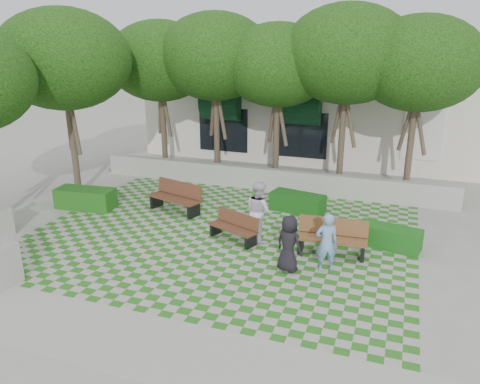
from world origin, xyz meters
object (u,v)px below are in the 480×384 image
at_px(hedge_west, 86,198).
at_px(person_blue, 327,243).
at_px(hedge_midright, 298,203).
at_px(person_dark, 289,244).
at_px(bench_mid, 234,228).
at_px(person_white, 259,211).
at_px(bench_east, 332,238).
at_px(hedge_east, 389,237).
at_px(bench_west, 176,198).

distance_m(hedge_west, person_blue, 9.49).
distance_m(hedge_midright, person_dark, 4.68).
relative_size(bench_mid, person_blue, 1.06).
xyz_separation_m(hedge_midright, person_white, (-0.59, -2.87, 0.61)).
relative_size(bench_east, hedge_east, 1.11).
bearing_deg(bench_west, hedge_east, 11.50).
height_order(bench_mid, person_blue, person_blue).
height_order(hedge_east, hedge_midright, hedge_midright).
relative_size(bench_mid, hedge_midright, 0.90).
bearing_deg(person_dark, hedge_west, 6.53).
distance_m(bench_east, person_dark, 1.74).
bearing_deg(bench_mid, person_blue, 2.84).
xyz_separation_m(bench_west, hedge_west, (-3.34, -0.82, -0.14)).
distance_m(bench_east, hedge_east, 1.89).
distance_m(bench_west, person_dark, 5.88).
bearing_deg(bench_east, hedge_west, 171.66).
xyz_separation_m(hedge_midright, hedge_west, (-7.52, -2.31, 0.04)).
height_order(bench_west, person_dark, person_dark).
relative_size(bench_mid, hedge_west, 0.81).
xyz_separation_m(bench_mid, person_dark, (2.09, -1.40, 0.38)).
distance_m(hedge_midright, person_white, 2.99).
bearing_deg(person_white, hedge_east, -127.12).
xyz_separation_m(hedge_east, hedge_midright, (-3.30, 2.09, 0.02)).
height_order(hedge_midright, person_white, person_white).
height_order(bench_west, person_white, person_white).
bearing_deg(hedge_east, bench_east, -145.60).
bearing_deg(person_white, bench_west, 20.66).
bearing_deg(bench_west, hedge_west, -150.04).
distance_m(hedge_east, person_white, 4.01).
bearing_deg(bench_west, bench_east, 0.40).
height_order(bench_west, hedge_west, bench_west).
relative_size(bench_west, person_dark, 1.36).
distance_m(bench_mid, hedge_west, 6.29).
relative_size(bench_east, person_dark, 1.28).
height_order(bench_mid, hedge_east, bench_mid).
xyz_separation_m(bench_mid, hedge_east, (4.59, 1.09, -0.10)).
bearing_deg(hedge_midright, bench_east, -61.05).
xyz_separation_m(hedge_east, person_white, (-3.89, -0.77, 0.62)).
distance_m(hedge_midright, person_blue, 4.63).
distance_m(bench_west, hedge_east, 7.52).
bearing_deg(hedge_west, hedge_midright, 17.05).
xyz_separation_m(hedge_west, person_dark, (8.32, -2.28, 0.42)).
relative_size(hedge_west, person_blue, 1.30).
height_order(bench_west, hedge_east, bench_west).
relative_size(bench_mid, bench_west, 0.81).
xyz_separation_m(hedge_midright, person_dark, (0.79, -4.59, 0.46)).
relative_size(person_blue, person_white, 0.88).
bearing_deg(bench_east, person_blue, -92.79).
height_order(hedge_west, person_dark, person_dark).
xyz_separation_m(bench_mid, hedge_west, (-6.23, 0.88, -0.04)).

